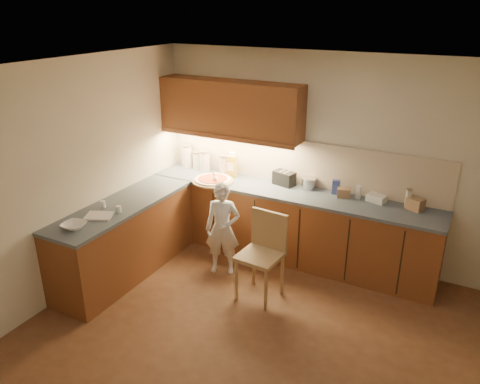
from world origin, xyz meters
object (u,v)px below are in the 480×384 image
at_px(child, 223,229).
at_px(toaster, 284,178).
at_px(pizza_on_board, 213,180).
at_px(oil_jug, 232,165).
at_px(wooden_chair, 263,249).

bearing_deg(child, toaster, 46.64).
relative_size(pizza_on_board, oil_jug, 1.58).
distance_m(pizza_on_board, wooden_chair, 1.39).
bearing_deg(wooden_chair, toaster, 106.69).
xyz_separation_m(child, wooden_chair, (0.64, -0.21, -0.01)).
distance_m(child, toaster, 1.07).
distance_m(pizza_on_board, toaster, 0.93).
bearing_deg(wooden_chair, pizza_on_board, 150.03).
height_order(child, oil_jug, oil_jug).
bearing_deg(pizza_on_board, oil_jug, 67.37).
bearing_deg(pizza_on_board, toaster, 21.43).
height_order(child, toaster, child).
bearing_deg(oil_jug, pizza_on_board, -112.63).
xyz_separation_m(wooden_chair, oil_jug, (-0.98, 1.06, 0.50)).
relative_size(pizza_on_board, child, 0.47).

